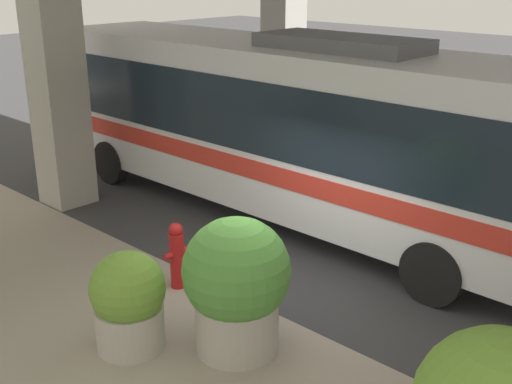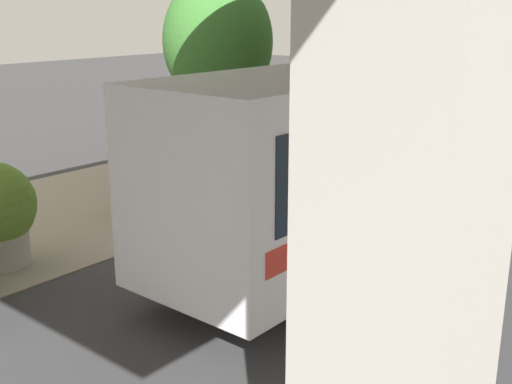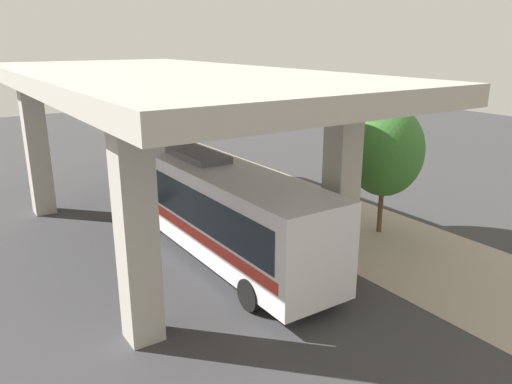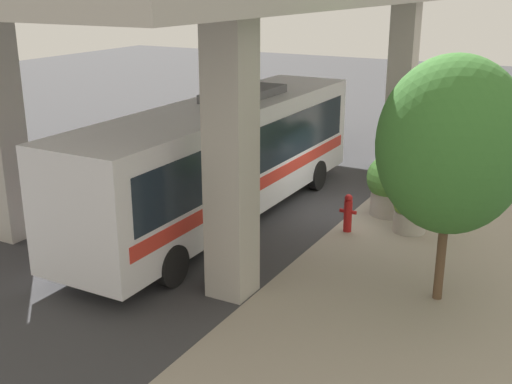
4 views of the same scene
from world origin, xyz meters
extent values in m
plane|color=#38383A|center=(0.00, 0.00, 0.00)|extent=(80.00, 80.00, 0.00)
cube|color=gray|center=(-3.00, 0.00, 0.01)|extent=(6.00, 40.00, 0.02)
cube|color=#ADA89E|center=(0.50, 6.16, 3.03)|extent=(0.90, 0.90, 6.06)
cube|color=#ADA89E|center=(7.50, -6.16, 3.03)|extent=(0.90, 0.90, 6.06)
cube|color=silver|center=(3.10, 2.27, 1.94)|extent=(2.60, 12.20, 2.97)
cube|color=#19232D|center=(3.10, 2.27, 2.29)|extent=(2.64, 11.22, 1.31)
cube|color=red|center=(3.10, 2.27, 1.34)|extent=(2.64, 11.59, 0.36)
cube|color=slate|center=(3.10, 1.05, 3.54)|extent=(1.30, 3.05, 0.24)
cylinder|color=black|center=(1.88, 6.54, 0.50)|extent=(0.28, 1.00, 1.00)
cylinder|color=black|center=(1.88, -1.69, 0.50)|extent=(0.28, 1.00, 1.00)
cylinder|color=black|center=(4.33, -1.69, 0.50)|extent=(0.28, 1.00, 1.00)
cylinder|color=#B21919|center=(-0.43, 1.45, 0.46)|extent=(0.23, 0.23, 0.93)
sphere|color=#B21919|center=(-0.43, 1.45, 0.99)|extent=(0.22, 0.22, 0.22)
cylinder|color=#B21919|center=(-0.60, 1.45, 0.60)|extent=(0.14, 0.10, 0.10)
cylinder|color=#B21919|center=(-0.26, 1.45, 0.60)|extent=(0.14, 0.10, 0.10)
cylinder|color=#ADA89E|center=(-1.95, 0.62, 0.31)|extent=(0.91, 0.91, 0.61)
sphere|color=olive|center=(-1.95, 0.62, 0.89)|extent=(0.99, 0.99, 0.99)
sphere|color=#BF334C|center=(-1.83, 0.53, 0.74)|extent=(0.32, 0.32, 0.32)
cylinder|color=#ADA89E|center=(-1.01, -0.44, 0.39)|extent=(1.10, 1.10, 0.77)
sphere|color=#4C8C38|center=(-1.01, -0.44, 1.16)|extent=(1.41, 1.41, 1.41)
sphere|color=orange|center=(-0.87, -0.55, 0.92)|extent=(0.38, 0.38, 0.38)
cylinder|color=brown|center=(-3.62, 4.26, 1.28)|extent=(0.20, 0.20, 2.56)
ellipsoid|color=#38722D|center=(-3.62, 4.26, 3.49)|extent=(3.10, 3.10, 3.72)
camera|label=1|loc=(-6.19, -5.64, 4.85)|focal=45.00mm
camera|label=2|loc=(9.00, -9.22, 4.42)|focal=45.00mm
camera|label=3|loc=(11.51, 17.64, 7.73)|focal=35.00mm
camera|label=4|loc=(-6.23, 17.33, 6.66)|focal=45.00mm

